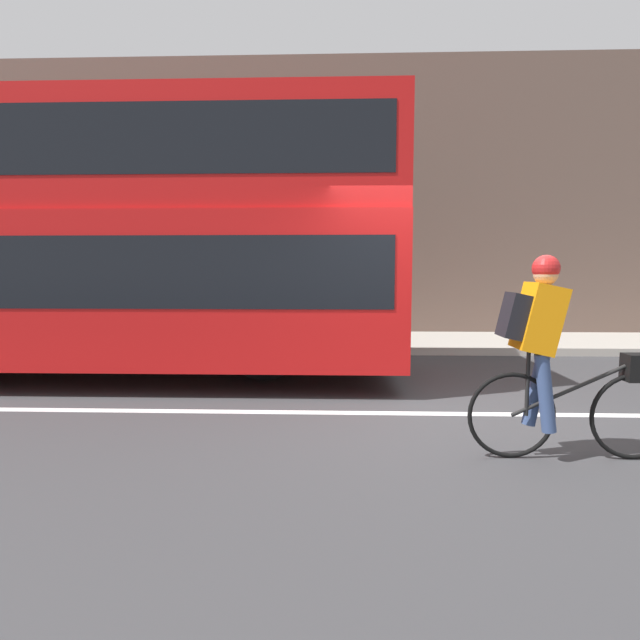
# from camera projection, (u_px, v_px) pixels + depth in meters

# --- Properties ---
(ground_plane) EXTENTS (80.00, 80.00, 0.00)m
(ground_plane) POSITION_uv_depth(u_px,v_px,m) (446.00, 415.00, 5.31)
(ground_plane) COLOR #38383A
(road_center_line) EXTENTS (50.00, 0.14, 0.01)m
(road_center_line) POSITION_uv_depth(u_px,v_px,m) (445.00, 414.00, 5.34)
(road_center_line) COLOR silver
(road_center_line) RESTS_ON ground_plane
(sidewalk_curb) EXTENTS (60.00, 2.45, 0.14)m
(sidewalk_curb) POSITION_uv_depth(u_px,v_px,m) (393.00, 342.00, 10.28)
(sidewalk_curb) COLOR #A8A399
(sidewalk_curb) RESTS_ON ground_plane
(building_facade) EXTENTS (60.00, 0.30, 6.28)m
(building_facade) POSITION_uv_depth(u_px,v_px,m) (389.00, 200.00, 11.34)
(building_facade) COLOR brown
(building_facade) RESTS_ON ground_plane
(bus) EXTENTS (9.88, 2.45, 3.70)m
(bus) POSITION_uv_depth(u_px,v_px,m) (48.00, 233.00, 7.03)
(bus) COLOR black
(bus) RESTS_ON ground_plane
(cyclist_on_bike) EXTENTS (1.69, 0.32, 1.65)m
(cyclist_on_bike) POSITION_uv_depth(u_px,v_px,m) (554.00, 351.00, 4.00)
(cyclist_on_bike) COLOR black
(cyclist_on_bike) RESTS_ON ground_plane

